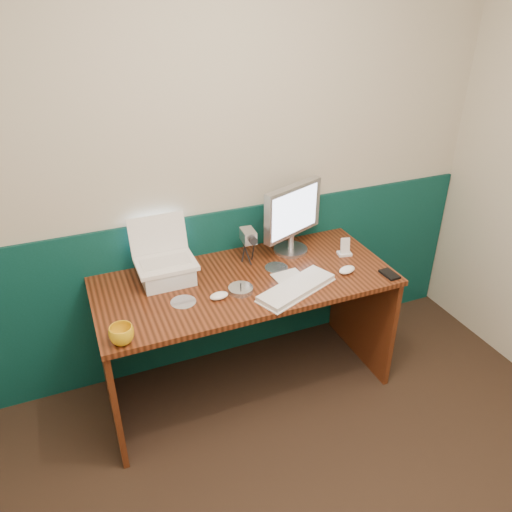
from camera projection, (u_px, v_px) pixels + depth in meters
name	position (u px, v px, depth m)	size (l,w,h in m)	color
back_wall	(203.00, 171.00, 2.70)	(3.50, 0.04, 2.50)	#BEB8A1
wainscot	(210.00, 289.00, 3.06)	(3.48, 0.02, 1.00)	#07332B
desk	(246.00, 335.00, 2.86)	(1.60, 0.70, 0.75)	black
laptop_riser	(167.00, 273.00, 2.65)	(0.27, 0.23, 0.09)	silver
laptop	(164.00, 244.00, 2.56)	(0.31, 0.24, 0.26)	white
monitor	(292.00, 219.00, 2.86)	(0.42, 0.12, 0.42)	#B6B5BA
keyboard	(296.00, 288.00, 2.57)	(0.45, 0.15, 0.03)	white
mouse_right	(347.00, 270.00, 2.73)	(0.10, 0.06, 0.03)	white
mouse_left	(219.00, 296.00, 2.51)	(0.10, 0.06, 0.03)	white
mug	(122.00, 335.00, 2.19)	(0.11, 0.11, 0.09)	gold
camcorder	(248.00, 248.00, 2.80)	(0.08, 0.12, 0.18)	#B7B7BC
cd_spindle	(241.00, 289.00, 2.57)	(0.13, 0.13, 0.03)	#B1B9C2
cd_loose_a	(183.00, 302.00, 2.49)	(0.13, 0.13, 0.00)	silver
cd_loose_b	(276.00, 267.00, 2.79)	(0.13, 0.13, 0.00)	#B5BAC6
pen	(311.00, 273.00, 2.72)	(0.01, 0.01, 0.14)	black
papers	(287.00, 276.00, 2.71)	(0.16, 0.11, 0.00)	white
dock	(344.00, 254.00, 2.91)	(0.08, 0.06, 0.01)	silver
music_player	(345.00, 246.00, 2.89)	(0.05, 0.01, 0.09)	white
pda	(390.00, 274.00, 2.71)	(0.07, 0.11, 0.01)	black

